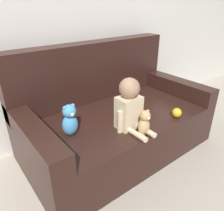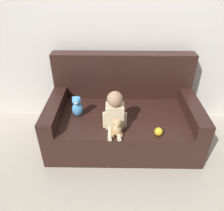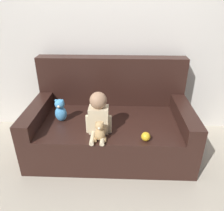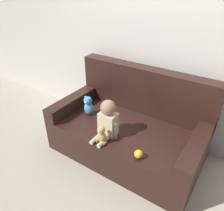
% 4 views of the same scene
% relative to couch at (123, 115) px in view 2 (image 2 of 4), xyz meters
% --- Properties ---
extents(ground_plane, '(12.00, 12.00, 0.00)m').
position_rel_couch_xyz_m(ground_plane, '(0.00, -0.08, -0.32)').
color(ground_plane, '#B7AD99').
extents(wall_back, '(8.00, 0.05, 2.60)m').
position_rel_couch_xyz_m(wall_back, '(0.00, 0.50, 0.98)').
color(wall_back, silver).
rests_on(wall_back, ground_plane).
extents(couch, '(1.76, 0.99, 1.01)m').
position_rel_couch_xyz_m(couch, '(0.00, 0.00, 0.00)').
color(couch, black).
rests_on(couch, ground_plane).
extents(person_baby, '(0.26, 0.34, 0.43)m').
position_rel_couch_xyz_m(person_baby, '(-0.10, -0.35, 0.29)').
color(person_baby, beige).
rests_on(person_baby, couch).
extents(teddy_bear_brown, '(0.12, 0.10, 0.21)m').
position_rel_couch_xyz_m(teddy_bear_brown, '(-0.08, -0.50, 0.19)').
color(teddy_bear_brown, tan).
rests_on(teddy_bear_brown, couch).
extents(plush_toy_side, '(0.13, 0.12, 0.26)m').
position_rel_couch_xyz_m(plush_toy_side, '(-0.53, -0.15, 0.22)').
color(plush_toy_side, '#4C9EDB').
rests_on(plush_toy_side, couch).
extents(toy_ball, '(0.09, 0.09, 0.09)m').
position_rel_couch_xyz_m(toy_ball, '(0.36, -0.48, 0.13)').
color(toy_ball, gold).
rests_on(toy_ball, couch).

